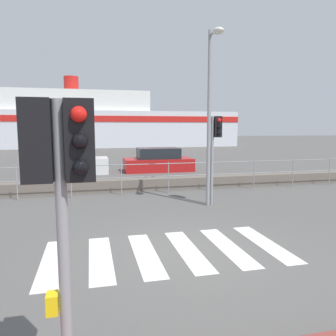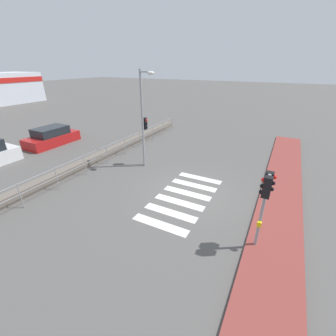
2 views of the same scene
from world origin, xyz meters
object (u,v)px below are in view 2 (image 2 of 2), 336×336
Objects in this scene: traffic_light_near at (266,192)px; parked_car_red at (52,137)px; traffic_light_far at (144,131)px; streetlamp at (144,110)px.

parked_car_red is at bearing 75.43° from traffic_light_near.
parked_car_red is at bearing 90.81° from traffic_light_far.
traffic_light_near reaches higher than parked_car_red.
streetlamp is at bearing -138.31° from traffic_light_far.
parked_car_red is at bearing 89.13° from streetlamp.
traffic_light_far is at bearing 41.69° from streetlamp.
streetlamp is 1.40× the size of parked_car_red.
streetlamp is (3.99, 7.00, 1.27)m from traffic_light_near.
traffic_light_near is at bearing -119.68° from streetlamp.
traffic_light_near is 0.71× the size of parked_car_red.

